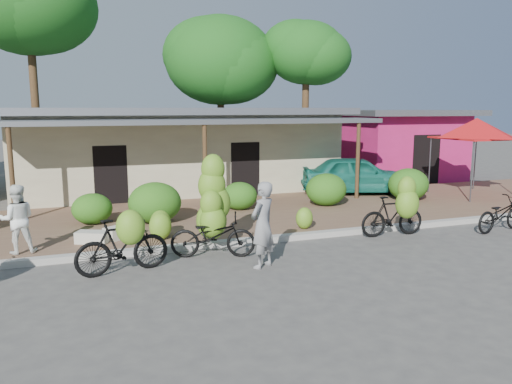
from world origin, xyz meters
TOP-DOWN VIEW (x-y plane):
  - ground at (0.00, 0.00)m, footprint 100.00×100.00m
  - sidewalk at (0.00, 5.00)m, footprint 60.00×6.00m
  - curb at (0.00, 2.00)m, footprint 60.00×0.25m
  - shop_main at (0.00, 10.93)m, footprint 13.00×8.50m
  - shop_pink at (10.50, 10.99)m, footprint 6.00×6.00m
  - tree_far_center at (-5.69, 16.11)m, footprint 5.83×5.76m
  - tree_center_right at (3.31, 16.61)m, footprint 5.81×5.74m
  - tree_near_right at (7.31, 14.61)m, footprint 4.20×4.00m
  - hedge_1 at (-3.53, 5.08)m, footprint 1.11×1.00m
  - hedge_2 at (-1.84, 4.63)m, footprint 1.49×1.34m
  - hedge_3 at (1.00, 5.61)m, footprint 1.14×1.02m
  - hedge_4 at (3.93, 5.28)m, footprint 1.38×1.24m
  - hedge_5 at (7.11, 5.15)m, footprint 1.45×1.30m
  - red_canopy at (10.03, 5.23)m, footprint 3.50×3.50m
  - bike_left at (-3.07, 0.72)m, footprint 1.99×1.31m
  - bike_center at (-0.99, 1.50)m, footprint 2.02×1.45m
  - bike_right at (3.86, 1.31)m, footprint 1.82×1.22m
  - bike_far_right at (6.96, 0.89)m, footprint 1.93×0.96m
  - loose_banana_a at (-2.00, 2.72)m, footprint 0.55×0.47m
  - loose_banana_b at (-1.94, 3.08)m, footprint 0.53×0.45m
  - loose_banana_c at (1.83, 2.54)m, footprint 0.47×0.40m
  - sack_near at (-2.90, 3.26)m, footprint 0.93×0.81m
  - sack_far at (-3.60, 2.99)m, footprint 0.84×0.67m
  - vendor at (-0.26, 0.19)m, footprint 0.80×0.74m
  - bystander at (-5.18, 2.65)m, footprint 0.79×0.63m
  - teal_van at (6.14, 7.00)m, footprint 4.52×2.94m

SIDE VIEW (x-z plane):
  - ground at x=0.00m, z-range 0.00..0.00m
  - sidewalk at x=0.00m, z-range 0.00..0.12m
  - curb at x=0.00m, z-range 0.00..0.15m
  - sack_far at x=-3.60m, z-range 0.12..0.40m
  - sack_near at x=-2.90m, z-range 0.12..0.42m
  - loose_banana_c at x=1.83m, z-range 0.12..0.71m
  - loose_banana_b at x=-1.94m, z-range 0.12..0.79m
  - loose_banana_a at x=-2.00m, z-range 0.12..0.81m
  - bike_far_right at x=6.96m, z-range 0.00..0.97m
  - hedge_1 at x=-3.53m, z-range 0.12..0.99m
  - hedge_3 at x=1.00m, z-range 0.12..1.01m
  - bike_left at x=-3.07m, z-range -0.08..1.36m
  - hedge_4 at x=3.93m, z-range 0.12..1.19m
  - hedge_5 at x=7.11m, z-range 0.12..1.25m
  - bike_right at x=3.86m, z-range -0.15..1.53m
  - hedge_2 at x=-1.84m, z-range 0.12..1.28m
  - teal_van at x=6.14m, z-range 0.12..1.55m
  - bike_center at x=-0.99m, z-range -0.28..2.02m
  - bystander at x=-5.18m, z-range 0.12..1.67m
  - vendor at x=-0.26m, z-range 0.00..1.84m
  - shop_pink at x=10.50m, z-range 0.05..3.30m
  - shop_main at x=0.00m, z-range 0.05..3.40m
  - red_canopy at x=10.03m, z-range 1.18..4.04m
  - tree_center_right at x=3.31m, z-range 1.85..9.93m
  - tree_near_right at x=7.31m, z-range 2.32..10.10m
  - tree_far_center at x=-5.69m, z-range 2.93..13.22m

